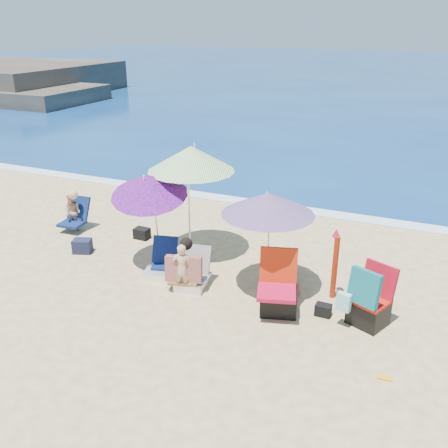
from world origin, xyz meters
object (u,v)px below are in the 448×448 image
at_px(umbrella_turquoise, 268,204).
at_px(chair_rainbow, 193,277).
at_px(furled_umbrella, 335,261).
at_px(camp_chair_left, 278,294).
at_px(umbrella_blue, 148,185).
at_px(person_center, 183,268).
at_px(chair_navy, 161,266).
at_px(person_left, 73,212).
at_px(camp_chair_right, 368,304).
at_px(umbrella_striped, 191,159).

relative_size(umbrella_turquoise, chair_rainbow, 2.45).
distance_m(furled_umbrella, camp_chair_left, 1.20).
bearing_deg(umbrella_blue, chair_rainbow, -22.32).
bearing_deg(furled_umbrella, chair_rainbow, -165.18).
height_order(umbrella_turquoise, person_center, umbrella_turquoise).
relative_size(umbrella_turquoise, person_center, 1.96).
xyz_separation_m(camp_chair_left, person_center, (-1.80, -0.02, 0.14)).
relative_size(umbrella_blue, chair_navy, 2.49).
bearing_deg(person_left, person_center, -22.08).
bearing_deg(umbrella_turquoise, camp_chair_right, -13.42).
bearing_deg(person_center, umbrella_turquoise, 27.00).
distance_m(furled_umbrella, person_center, 2.71).
xyz_separation_m(chair_navy, camp_chair_right, (3.94, -0.14, 0.19)).
distance_m(umbrella_turquoise, person_center, 1.93).
height_order(camp_chair_right, person_left, camp_chair_right).
relative_size(umbrella_striped, umbrella_blue, 1.15).
bearing_deg(furled_umbrella, camp_chair_left, -131.14).
relative_size(chair_navy, person_center, 0.85).
distance_m(umbrella_blue, chair_rainbow, 1.96).
relative_size(furled_umbrella, chair_navy, 1.59).
bearing_deg(umbrella_turquoise, person_center, -153.00).
xyz_separation_m(furled_umbrella, camp_chair_left, (-0.75, -0.86, -0.39)).
bearing_deg(chair_rainbow, umbrella_striped, 117.02).
distance_m(chair_navy, camp_chair_left, 2.52).
bearing_deg(camp_chair_left, person_left, 164.90).
relative_size(umbrella_blue, camp_chair_right, 1.95).
xyz_separation_m(chair_navy, person_left, (-3.05, 1.15, 0.26)).
bearing_deg(chair_navy, chair_rainbow, -10.37).
xyz_separation_m(chair_rainbow, person_center, (-0.08, -0.23, 0.28)).
height_order(umbrella_turquoise, umbrella_blue, umbrella_blue).
height_order(umbrella_striped, chair_navy, umbrella_striped).
distance_m(chair_rainbow, person_left, 4.05).
bearing_deg(umbrella_turquoise, umbrella_blue, 179.42).
distance_m(chair_navy, camp_chair_right, 3.95).
height_order(chair_navy, chair_rainbow, chair_rainbow).
bearing_deg(chair_navy, umbrella_striped, 85.11).
height_order(umbrella_turquoise, camp_chair_right, umbrella_turquoise).
bearing_deg(umbrella_blue, chair_navy, -40.27).
bearing_deg(umbrella_blue, person_left, 163.06).
bearing_deg(umbrella_turquoise, person_left, 170.73).
xyz_separation_m(camp_chair_right, person_left, (-6.99, 1.29, 0.07)).
bearing_deg(chair_rainbow, umbrella_blue, 157.68).
bearing_deg(camp_chair_left, person_center, -179.31).
bearing_deg(person_left, umbrella_turquoise, -9.27).
bearing_deg(camp_chair_right, umbrella_blue, 173.71).
distance_m(umbrella_striped, person_center, 2.30).
relative_size(furled_umbrella, camp_chair_left, 1.19).
bearing_deg(umbrella_turquoise, umbrella_striped, 156.00).
bearing_deg(umbrella_striped, umbrella_turquoise, -24.00).
height_order(chair_rainbow, person_center, person_center).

